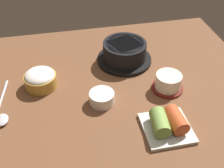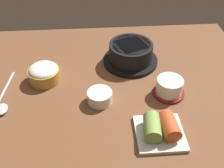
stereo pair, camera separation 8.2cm
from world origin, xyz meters
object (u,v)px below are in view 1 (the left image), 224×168
Objects in this scene: stone_pot at (124,52)px; kimchi_plate at (167,124)px; spoon at (1,113)px; rice_bowl at (40,79)px; tea_cup_with_saucer at (168,82)px; banchan_cup_center at (102,98)px.

kimchi_plate is at bearing -83.81° from stone_pot.
rice_bowl is at bearing 42.30° from spoon.
rice_bowl is (-28.42, -7.91, -0.60)cm from stone_pot.
stone_pot is at bearing 24.48° from spoon.
tea_cup_with_saucer is at bearing -61.28° from stone_pot.
stone_pot reaches higher than spoon.
kimchi_plate is (3.53, -32.54, -1.29)cm from stone_pot.
tea_cup_with_saucer is 0.77× the size of kimchi_plate.
stone_pot is at bearing 15.55° from rice_bowl.
rice_bowl is 40.34cm from kimchi_plate.
stone_pot reaches higher than rice_bowl.
kimchi_plate is at bearing -42.31° from banchan_cup_center.
tea_cup_with_saucer and kimchi_plate have the same top height.
rice_bowl is 0.80× the size of kimchi_plate.
tea_cup_with_saucer is 20.83cm from banchan_cup_center.
tea_cup_with_saucer is 1.31× the size of banchan_cup_center.
kimchi_plate is 45.44cm from spoon.
tea_cup_with_saucer is at bearing 5.09° from banchan_cup_center.
spoon is at bearing 161.30° from kimchi_plate.
tea_cup_with_saucer is at bearing 0.94° from spoon.
stone_pot is 1.97× the size of tea_cup_with_saucer.
spoon is (-11.06, -10.07, -2.31)cm from rice_bowl.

